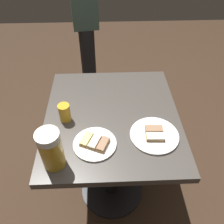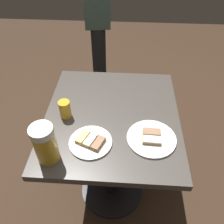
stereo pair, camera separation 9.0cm
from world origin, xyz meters
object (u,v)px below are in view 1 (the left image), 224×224
plate_near (95,143)px  beer_glass_small (65,113)px  plate_far (154,135)px  patron_standing (84,11)px  beer_mug (51,149)px

plate_near → beer_glass_small: beer_glass_small is taller
plate_far → patron_standing: patron_standing is taller
plate_near → beer_mug: beer_mug is taller
plate_far → beer_mug: bearing=106.0°
beer_glass_small → plate_near: bearing=-138.4°
beer_glass_small → patron_standing: patron_standing is taller
beer_mug → beer_glass_small: beer_mug is taller
plate_far → beer_glass_small: beer_glass_small is taller
plate_near → patron_standing: patron_standing is taller
beer_glass_small → beer_mug: bearing=175.5°
plate_far → beer_glass_small: bearing=73.5°
plate_far → patron_standing: size_ratio=0.14×
plate_near → plate_far: 0.28m
plate_far → patron_standing: bearing=19.0°
beer_mug → plate_far: bearing=-74.0°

